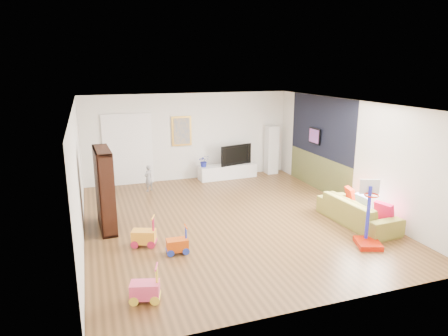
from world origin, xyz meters
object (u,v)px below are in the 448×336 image
object	(u,v)px
bookshelf	(105,189)
media_console	(227,171)
sofa	(357,211)
basketball_hoop	(371,214)

from	to	relation	value
bookshelf	media_console	bearing A→B (deg)	34.72
sofa	bookshelf	bearing A→B (deg)	70.31
media_console	sofa	bearing A→B (deg)	-74.94
sofa	media_console	bearing A→B (deg)	15.07
media_console	sofa	size ratio (longest dim) A/B	0.92
bookshelf	basketball_hoop	xyz separation A→B (m)	(4.89, -2.65, -0.23)
media_console	basketball_hoop	distance (m)	5.75
media_console	basketball_hoop	size ratio (longest dim) A/B	1.40
sofa	basketball_hoop	world-z (taller)	basketball_hoop
basketball_hoop	media_console	bearing A→B (deg)	120.52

